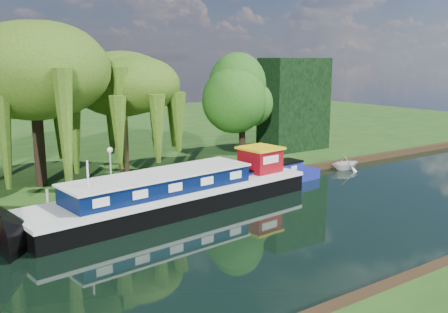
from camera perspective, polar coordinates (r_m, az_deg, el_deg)
ground at (r=23.18m, az=-3.93°, el=-10.17°), size 120.00×120.00×0.00m
far_bank at (r=54.37m, az=-22.53°, el=1.64°), size 120.00×52.00×0.45m
dutch_barge at (r=28.43m, az=-5.35°, el=-4.20°), size 17.74×5.80×3.67m
narrowboat at (r=32.70m, az=3.73°, el=-2.75°), size 11.15×3.13×1.60m
white_cruiser at (r=39.50m, az=13.68°, el=-1.46°), size 2.79×2.51×1.31m
willow_left at (r=33.11m, az=-20.91°, el=8.96°), size 8.17×8.17×9.79m
willow_right at (r=34.65m, az=-11.64°, el=6.94°), size 6.25×6.25×7.61m
tree_far_right at (r=38.61m, az=2.11°, el=6.69°), size 4.40×4.40×7.19m
conifer_hedge at (r=44.45m, az=8.01°, el=5.94°), size 6.00×3.00×8.00m
lamppost at (r=31.86m, az=-12.87°, el=0.02°), size 0.36×0.36×2.56m
mooring_posts at (r=29.92m, az=-13.03°, el=-3.59°), size 19.16×0.16×1.00m
reeds_near at (r=22.38m, az=22.41°, el=-10.32°), size 33.70×1.50×1.10m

